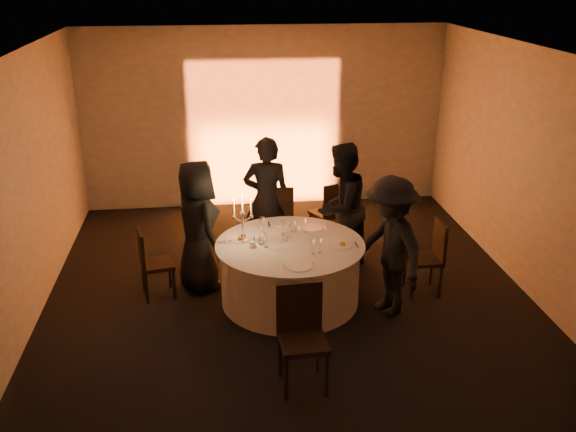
{
  "coord_description": "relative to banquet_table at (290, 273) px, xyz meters",
  "views": [
    {
      "loc": [
        -0.87,
        -6.96,
        3.91
      ],
      "look_at": [
        0.0,
        0.2,
        1.05
      ],
      "focal_mm": 40.0,
      "sensor_mm": 36.0,
      "label": 1
    }
  ],
  "objects": [
    {
      "name": "wine_glass_h",
      "position": [
        0.31,
        -0.3,
        0.52
      ],
      "size": [
        0.07,
        0.07,
        0.19
      ],
      "color": "white",
      "rests_on": "banquet_table"
    },
    {
      "name": "wall_right",
      "position": [
        3.0,
        0.0,
        1.12
      ],
      "size": [
        0.0,
        7.0,
        7.0
      ],
      "primitive_type": "plane",
      "rotation": [
        1.57,
        0.0,
        -1.57
      ],
      "color": "#9F9C94",
      "rests_on": "floor"
    },
    {
      "name": "chair_back_left",
      "position": [
        -0.03,
        1.33,
        0.22
      ],
      "size": [
        0.47,
        0.47,
        1.06
      ],
      "rotation": [
        0.0,
        0.0,
        3.12
      ],
      "color": "black",
      "rests_on": "floor"
    },
    {
      "name": "chair_back_right",
      "position": [
        0.8,
        1.59,
        0.17
      ],
      "size": [
        0.58,
        0.58,
        0.99
      ],
      "rotation": [
        0.0,
        0.0,
        -2.71
      ],
      "color": "black",
      "rests_on": "floor"
    },
    {
      "name": "wine_glass_g",
      "position": [
        -0.35,
        0.14,
        0.52
      ],
      "size": [
        0.07,
        0.07,
        0.19
      ],
      "color": "white",
      "rests_on": "banquet_table"
    },
    {
      "name": "guest_back_right",
      "position": [
        0.78,
        0.84,
        0.5
      ],
      "size": [
        1.08,
        1.07,
        1.76
      ],
      "primitive_type": "imported",
      "rotation": [
        0.0,
        0.0,
        -2.39
      ],
      "color": "black",
      "rests_on": "floor"
    },
    {
      "name": "tumbler_a",
      "position": [
        0.09,
        0.36,
        0.43
      ],
      "size": [
        0.07,
        0.07,
        0.09
      ],
      "primitive_type": "cylinder",
      "color": "white",
      "rests_on": "banquet_table"
    },
    {
      "name": "plate_right",
      "position": [
        0.61,
        -0.14,
        0.4
      ],
      "size": [
        0.36,
        0.24,
        0.08
      ],
      "color": "white",
      "rests_on": "banquet_table"
    },
    {
      "name": "banquet_table",
      "position": [
        0.0,
        0.0,
        0.0
      ],
      "size": [
        1.8,
        1.8,
        0.77
      ],
      "color": "black",
      "rests_on": "floor"
    },
    {
      "name": "wine_glass_f",
      "position": [
        0.01,
        0.2,
        0.52
      ],
      "size": [
        0.07,
        0.07,
        0.19
      ],
      "color": "white",
      "rests_on": "banquet_table"
    },
    {
      "name": "wine_glass_c",
      "position": [
        -0.29,
        -0.06,
        0.52
      ],
      "size": [
        0.07,
        0.07,
        0.19
      ],
      "color": "white",
      "rests_on": "banquet_table"
    },
    {
      "name": "wine_glass_d",
      "position": [
        -0.05,
        0.28,
        0.52
      ],
      "size": [
        0.07,
        0.07,
        0.19
      ],
      "color": "white",
      "rests_on": "banquet_table"
    },
    {
      "name": "guest_left",
      "position": [
        -1.1,
        0.51,
        0.46
      ],
      "size": [
        0.84,
        0.98,
        1.69
      ],
      "primitive_type": "imported",
      "rotation": [
        0.0,
        0.0,
        2.01
      ],
      "color": "black",
      "rests_on": "floor"
    },
    {
      "name": "chair_front",
      "position": [
        -0.09,
        -1.63,
        0.2
      ],
      "size": [
        0.48,
        0.48,
        1.04
      ],
      "rotation": [
        0.0,
        0.0,
        0.05
      ],
      "color": "black",
      "rests_on": "floor"
    },
    {
      "name": "wine_glass_b",
      "position": [
        0.23,
        -0.32,
        0.52
      ],
      "size": [
        0.07,
        0.07,
        0.19
      ],
      "color": "white",
      "rests_on": "banquet_table"
    },
    {
      "name": "tumbler_b",
      "position": [
        -0.34,
        0.03,
        0.43
      ],
      "size": [
        0.07,
        0.07,
        0.09
      ],
      "primitive_type": "cylinder",
      "color": "white",
      "rests_on": "banquet_table"
    },
    {
      "name": "candelabra",
      "position": [
        -0.55,
        0.15,
        0.6
      ],
      "size": [
        0.26,
        0.12,
        0.61
      ],
      "color": "silver",
      "rests_on": "banquet_table"
    },
    {
      "name": "tumbler_c",
      "position": [
        -0.05,
        0.12,
        0.43
      ],
      "size": [
        0.07,
        0.07,
        0.09
      ],
      "primitive_type": "cylinder",
      "color": "white",
      "rests_on": "banquet_table"
    },
    {
      "name": "wine_glass_a",
      "position": [
        0.24,
        0.34,
        0.52
      ],
      "size": [
        0.07,
        0.07,
        0.19
      ],
      "color": "white",
      "rests_on": "banquet_table"
    },
    {
      "name": "guest_right",
      "position": [
        1.12,
        -0.39,
        0.46
      ],
      "size": [
        0.96,
        1.24,
        1.69
      ],
      "primitive_type": "imported",
      "rotation": [
        0.0,
        0.0,
        -1.23
      ],
      "color": "black",
      "rests_on": "floor"
    },
    {
      "name": "wine_glass_e",
      "position": [
        -0.3,
        0.43,
        0.52
      ],
      "size": [
        0.07,
        0.07,
        0.19
      ],
      "color": "white",
      "rests_on": "banquet_table"
    },
    {
      "name": "wall_left",
      "position": [
        -3.0,
        0.0,
        1.12
      ],
      "size": [
        0.0,
        7.0,
        7.0
      ],
      "primitive_type": "plane",
      "rotation": [
        1.57,
        0.0,
        1.57
      ],
      "color": "#9F9C94",
      "rests_on": "floor"
    },
    {
      "name": "plate_back_right",
      "position": [
        0.34,
        0.44,
        0.39
      ],
      "size": [
        0.35,
        0.27,
        0.01
      ],
      "color": "white",
      "rests_on": "banquet_table"
    },
    {
      "name": "guest_back_left",
      "position": [
        -0.17,
        1.25,
        0.5
      ],
      "size": [
        0.7,
        0.5,
        1.77
      ],
      "primitive_type": "imported",
      "rotation": [
        0.0,
        0.0,
        3.01
      ],
      "color": "black",
      "rests_on": "floor"
    },
    {
      "name": "chair_right",
      "position": [
        1.77,
        0.02,
        0.15
      ],
      "size": [
        0.42,
        0.42,
        0.95
      ],
      "rotation": [
        0.0,
        0.0,
        -1.58
      ],
      "color": "black",
      "rests_on": "floor"
    },
    {
      "name": "wall_front",
      "position": [
        0.0,
        -3.5,
        1.12
      ],
      "size": [
        7.0,
        0.0,
        7.0
      ],
      "primitive_type": "plane",
      "rotation": [
        -1.57,
        0.0,
        0.0
      ],
      "color": "#9F9C94",
      "rests_on": "floor"
    },
    {
      "name": "plate_front",
      "position": [
        0.02,
        -0.64,
        0.39
      ],
      "size": [
        0.36,
        0.28,
        0.01
      ],
      "color": "white",
      "rests_on": "banquet_table"
    },
    {
      "name": "coffee_cup",
      "position": [
        -0.45,
        -0.03,
        0.42
      ],
      "size": [
        0.11,
        0.11,
        0.07
      ],
      "color": "white",
      "rests_on": "banquet_table"
    },
    {
      "name": "chair_left",
      "position": [
        -1.69,
        0.32,
        0.12
      ],
      "size": [
        0.47,
        0.46,
        0.9
      ],
      "rotation": [
        0.0,
        0.0,
        1.78
      ],
      "color": "black",
      "rests_on": "floor"
    },
    {
      "name": "plate_back_left",
      "position": [
        -0.02,
        0.64,
        0.39
      ],
      "size": [
        0.36,
        0.25,
        0.01
      ],
      "color": "white",
      "rests_on": "banquet_table"
    },
    {
      "name": "ceiling",
      "position": [
        0.0,
        0.0,
        2.62
      ],
      "size": [
        7.0,
        7.0,
        0.0
      ],
      "primitive_type": "plane",
      "rotation": [
        3.14,
        0.0,
        0.0
      ],
      "color": "silver",
      "rests_on": "wall_back"
    },
    {
      "name": "floor",
      "position": [
        0.0,
        0.0,
        -0.38
      ],
      "size": [
        7.0,
        7.0,
        0.0
      ],
      "primitive_type": "plane",
      "color": "black",
      "rests_on": "ground"
    },
    {
      "name": "wall_back",
      "position": [
        0.0,
        3.5,
        1.12
      ],
      "size": [
        7.0,
        0.0,
        7.0
      ],
      "primitive_type": "plane",
      "rotation": [
        1.57,
        0.0,
        0.0
      ],
      "color": "#9F9C94",
      "rests_on": "floor"
    },
    {
      "name": "plate_left",
      "position": [
        -0.58,
        0.19,
        0.4
      ],
      "size": [
        0.36,
        0.25,
        0.08
      ],
      "color": "white",
      "rests_on": "banquet_table"
    },
    {
      "name": "uplighter_fixture",
      "position": [
        0.0,
        3.2,
        -0.33
      ],
      "size": [
        0.25,
        0.12,
        0.1
      ],
      "primitive_type": "cube",
      "color": "black",
      "rests_on": "floor"
    }
  ]
}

